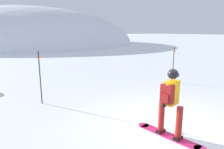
% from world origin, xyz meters
% --- Properties ---
extents(ground_plane, '(300.00, 300.00, 0.00)m').
position_xyz_m(ground_plane, '(0.00, 0.00, 0.00)').
color(ground_plane, white).
extents(ridge_peak_main, '(41.15, 37.04, 14.35)m').
position_xyz_m(ridge_peak_main, '(4.08, 39.46, 0.00)').
color(ridge_peak_main, white).
rests_on(ridge_peak_main, ground).
extents(snowboarder_main, '(0.64, 1.81, 1.71)m').
position_xyz_m(snowboarder_main, '(-0.41, -0.34, 0.92)').
color(snowboarder_main, '#D11E5B').
rests_on(snowboarder_main, ground).
extents(piste_marker_near, '(0.20, 0.20, 1.93)m').
position_xyz_m(piste_marker_near, '(-2.48, 3.74, 1.10)').
color(piste_marker_near, black).
rests_on(piste_marker_near, ground).
extents(piste_marker_far, '(0.20, 0.20, 1.84)m').
position_xyz_m(piste_marker_far, '(3.89, 3.28, 1.05)').
color(piste_marker_far, black).
rests_on(piste_marker_far, ground).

